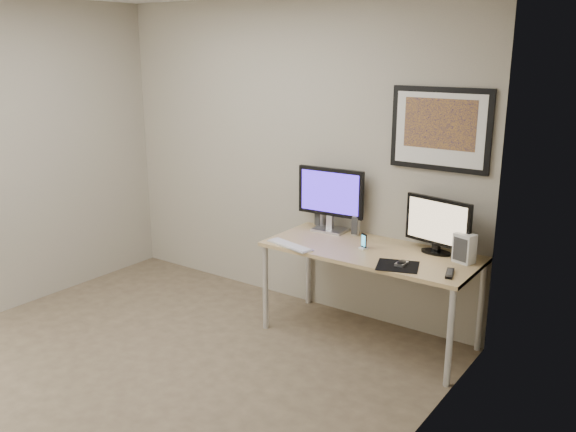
# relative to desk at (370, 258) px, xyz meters

# --- Properties ---
(floor) EXTENTS (3.60, 3.60, 0.00)m
(floor) POSITION_rel_desk_xyz_m (-1.00, -1.35, -0.66)
(floor) COLOR brown
(floor) RESTS_ON ground
(room) EXTENTS (3.60, 3.60, 3.60)m
(room) POSITION_rel_desk_xyz_m (-1.00, -0.90, 0.98)
(room) COLOR white
(room) RESTS_ON ground
(desk) EXTENTS (1.60, 0.70, 0.73)m
(desk) POSITION_rel_desk_xyz_m (0.00, 0.00, 0.00)
(desk) COLOR #99754A
(desk) RESTS_ON floor
(framed_art) EXTENTS (0.75, 0.04, 0.60)m
(framed_art) POSITION_rel_desk_xyz_m (0.35, 0.33, 0.96)
(framed_art) COLOR black
(framed_art) RESTS_ON room
(monitor_large) EXTENTS (0.58, 0.20, 0.53)m
(monitor_large) POSITION_rel_desk_xyz_m (-0.50, 0.23, 0.36)
(monitor_large) COLOR #B2B2B7
(monitor_large) RESTS_ON desk
(monitor_tv) EXTENTS (0.53, 0.17, 0.42)m
(monitor_tv) POSITION_rel_desk_xyz_m (0.43, 0.19, 0.29)
(monitor_tv) COLOR black
(monitor_tv) RESTS_ON desk
(speaker_left) EXTENTS (0.09, 0.09, 0.19)m
(speaker_left) POSITION_rel_desk_xyz_m (-0.63, 0.30, 0.16)
(speaker_left) COLOR #B2B2B7
(speaker_left) RESTS_ON desk
(speaker_right) EXTENTS (0.08, 0.08, 0.17)m
(speaker_right) POSITION_rel_desk_xyz_m (-0.27, 0.26, 0.15)
(speaker_right) COLOR #B2B2B7
(speaker_right) RESTS_ON desk
(phone_dock) EXTENTS (0.07, 0.07, 0.12)m
(phone_dock) POSITION_rel_desk_xyz_m (-0.05, -0.02, 0.13)
(phone_dock) COLOR black
(phone_dock) RESTS_ON desk
(keyboard) EXTENTS (0.43, 0.21, 0.01)m
(keyboard) POSITION_rel_desk_xyz_m (-0.54, -0.28, 0.07)
(keyboard) COLOR silver
(keyboard) RESTS_ON desk
(mousepad) EXTENTS (0.35, 0.33, 0.00)m
(mousepad) POSITION_rel_desk_xyz_m (0.32, -0.21, 0.07)
(mousepad) COLOR black
(mousepad) RESTS_ON desk
(mouse) EXTENTS (0.06, 0.10, 0.03)m
(mouse) POSITION_rel_desk_xyz_m (0.34, -0.19, 0.09)
(mouse) COLOR black
(mouse) RESTS_ON mousepad
(remote) EXTENTS (0.09, 0.19, 0.02)m
(remote) POSITION_rel_desk_xyz_m (0.68, -0.17, 0.08)
(remote) COLOR black
(remote) RESTS_ON desk
(fan_unit) EXTENTS (0.16, 0.13, 0.21)m
(fan_unit) POSITION_rel_desk_xyz_m (0.67, 0.12, 0.17)
(fan_unit) COLOR silver
(fan_unit) RESTS_ON desk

